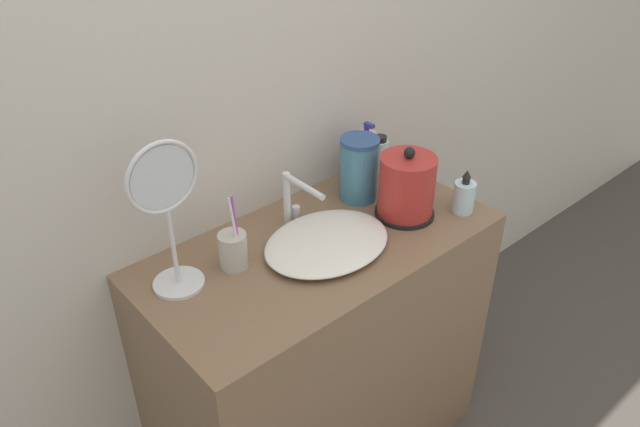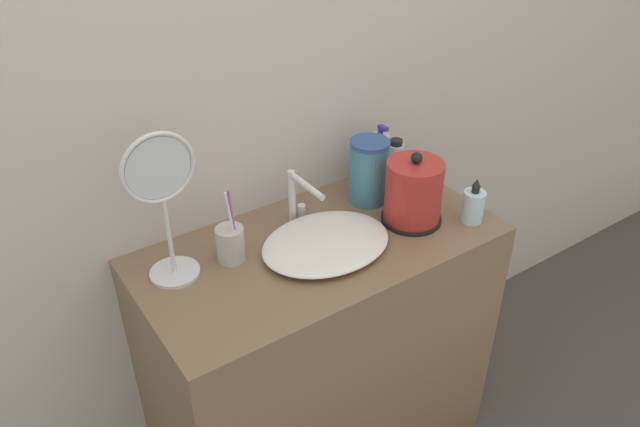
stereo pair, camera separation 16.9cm
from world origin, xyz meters
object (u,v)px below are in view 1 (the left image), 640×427
object	(u,v)px
electric_kettle	(406,188)
toothbrush_cup	(233,250)
faucet	(293,197)
vanity_mirror	(167,208)
mouthwash_bottle	(464,196)
water_pitcher	(359,169)
lotion_bottle	(365,156)
shampoo_bottle	(380,155)

from	to	relation	value
electric_kettle	toothbrush_cup	bearing A→B (deg)	166.46
faucet	toothbrush_cup	bearing A→B (deg)	-169.25
toothbrush_cup	vanity_mirror	size ratio (longest dim) A/B	0.55
mouthwash_bottle	water_pitcher	xyz separation A→B (m)	(-0.18, 0.27, 0.05)
lotion_bottle	water_pitcher	world-z (taller)	lotion_bottle
shampoo_bottle	vanity_mirror	distance (m)	0.84
toothbrush_cup	shampoo_bottle	bearing A→B (deg)	9.75
lotion_bottle	water_pitcher	bearing A→B (deg)	-144.82
faucet	electric_kettle	size ratio (longest dim) A/B	0.76
faucet	vanity_mirror	size ratio (longest dim) A/B	0.42
mouthwash_bottle	vanity_mirror	xyz separation A→B (m)	(-0.83, 0.26, 0.18)
shampoo_bottle	mouthwash_bottle	bearing A→B (deg)	-88.67
faucet	toothbrush_cup	size ratio (longest dim) A/B	0.75
faucet	lotion_bottle	world-z (taller)	lotion_bottle
toothbrush_cup	shampoo_bottle	distance (m)	0.67
lotion_bottle	toothbrush_cup	bearing A→B (deg)	-169.99
electric_kettle	shampoo_bottle	xyz separation A→B (m)	(0.14, 0.24, -0.03)
electric_kettle	shampoo_bottle	bearing A→B (deg)	60.27
toothbrush_cup	vanity_mirror	xyz separation A→B (m)	(-0.15, 0.03, 0.18)
mouthwash_bottle	toothbrush_cup	bearing A→B (deg)	161.22
toothbrush_cup	water_pitcher	xyz separation A→B (m)	(0.49, 0.04, 0.05)
shampoo_bottle	mouthwash_bottle	world-z (taller)	mouthwash_bottle
faucet	water_pitcher	bearing A→B (deg)	-2.04
water_pitcher	vanity_mirror	bearing A→B (deg)	-179.15
faucet	shampoo_bottle	xyz separation A→B (m)	(0.42, 0.07, -0.04)
toothbrush_cup	lotion_bottle	size ratio (longest dim) A/B	1.10
mouthwash_bottle	water_pitcher	distance (m)	0.33
toothbrush_cup	shampoo_bottle	size ratio (longest dim) A/B	1.76
electric_kettle	shampoo_bottle	world-z (taller)	electric_kettle
vanity_mirror	toothbrush_cup	bearing A→B (deg)	-10.14
electric_kettle	toothbrush_cup	xyz separation A→B (m)	(-0.53, 0.13, -0.04)
shampoo_bottle	mouthwash_bottle	xyz separation A→B (m)	(0.01, -0.34, -0.01)
electric_kettle	water_pitcher	bearing A→B (deg)	102.22
mouthwash_bottle	vanity_mirror	distance (m)	0.88
shampoo_bottle	vanity_mirror	world-z (taller)	vanity_mirror
electric_kettle	shampoo_bottle	distance (m)	0.28
shampoo_bottle	faucet	bearing A→B (deg)	-170.83
shampoo_bottle	water_pitcher	distance (m)	0.19
lotion_bottle	water_pitcher	distance (m)	0.12
lotion_bottle	mouthwash_bottle	world-z (taller)	lotion_bottle
mouthwash_bottle	lotion_bottle	bearing A→B (deg)	104.59
electric_kettle	vanity_mirror	distance (m)	0.71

